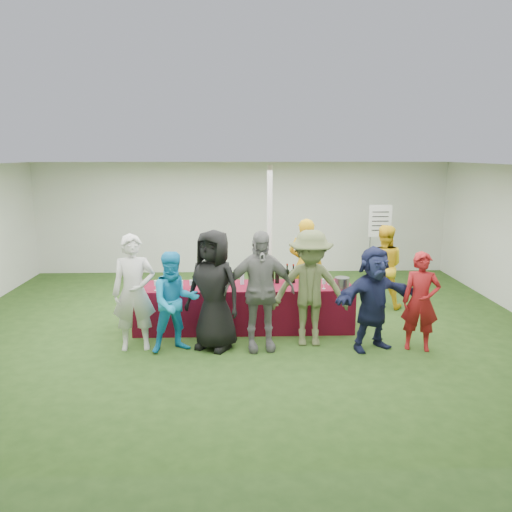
{
  "coord_description": "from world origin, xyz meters",
  "views": [
    {
      "loc": [
        -0.07,
        -8.12,
        2.92
      ],
      "look_at": [
        0.2,
        -0.1,
        1.25
      ],
      "focal_mm": 35.0,
      "sensor_mm": 36.0,
      "label": 1
    }
  ],
  "objects_px": {
    "wine_list_sign": "(380,227)",
    "customer_5": "(373,298)",
    "dump_bucket": "(342,283)",
    "customer_1": "(175,302)",
    "customer_3": "(259,291)",
    "customer_4": "(310,288)",
    "customer_0": "(134,293)",
    "customer_6": "(421,302)",
    "serving_table": "(244,307)",
    "customer_2": "(214,290)",
    "staff_pourer": "(305,265)",
    "staff_back": "(383,267)"
  },
  "relations": [
    {
      "from": "wine_list_sign",
      "to": "customer_5",
      "type": "xyz_separation_m",
      "value": [
        -1.09,
        -3.66,
        -0.53
      ]
    },
    {
      "from": "dump_bucket",
      "to": "customer_1",
      "type": "bearing_deg",
      "value": -164.97
    },
    {
      "from": "customer_1",
      "to": "customer_3",
      "type": "height_order",
      "value": "customer_3"
    },
    {
      "from": "customer_4",
      "to": "customer_5",
      "type": "distance_m",
      "value": 0.95
    },
    {
      "from": "dump_bucket",
      "to": "customer_4",
      "type": "distance_m",
      "value": 0.79
    },
    {
      "from": "wine_list_sign",
      "to": "customer_0",
      "type": "bearing_deg",
      "value": -142.8
    },
    {
      "from": "customer_3",
      "to": "customer_6",
      "type": "xyz_separation_m",
      "value": [
        2.4,
        -0.09,
        -0.16
      ]
    },
    {
      "from": "customer_5",
      "to": "serving_table",
      "type": "bearing_deg",
      "value": 132.15
    },
    {
      "from": "dump_bucket",
      "to": "wine_list_sign",
      "type": "xyz_separation_m",
      "value": [
        1.42,
        2.93,
        0.48
      ]
    },
    {
      "from": "wine_list_sign",
      "to": "customer_2",
      "type": "bearing_deg",
      "value": -134.44
    },
    {
      "from": "staff_pourer",
      "to": "customer_2",
      "type": "height_order",
      "value": "customer_2"
    },
    {
      "from": "customer_3",
      "to": "customer_5",
      "type": "xyz_separation_m",
      "value": [
        1.69,
        -0.05,
        -0.12
      ]
    },
    {
      "from": "staff_pourer",
      "to": "customer_4",
      "type": "height_order",
      "value": "customer_4"
    },
    {
      "from": "dump_bucket",
      "to": "customer_1",
      "type": "height_order",
      "value": "customer_1"
    },
    {
      "from": "customer_0",
      "to": "customer_5",
      "type": "bearing_deg",
      "value": -9.65
    },
    {
      "from": "staff_back",
      "to": "customer_5",
      "type": "xyz_separation_m",
      "value": [
        -0.74,
        -2.07,
        -0.01
      ]
    },
    {
      "from": "customer_3",
      "to": "customer_4",
      "type": "distance_m",
      "value": 0.79
    },
    {
      "from": "staff_back",
      "to": "customer_2",
      "type": "xyz_separation_m",
      "value": [
        -3.11,
        -1.95,
        0.11
      ]
    },
    {
      "from": "customer_2",
      "to": "customer_5",
      "type": "xyz_separation_m",
      "value": [
        2.38,
        -0.12,
        -0.12
      ]
    },
    {
      "from": "dump_bucket",
      "to": "customer_0",
      "type": "xyz_separation_m",
      "value": [
        -3.23,
        -0.6,
        0.04
      ]
    },
    {
      "from": "customer_1",
      "to": "customer_6",
      "type": "xyz_separation_m",
      "value": [
        3.65,
        -0.06,
        -0.01
      ]
    },
    {
      "from": "customer_1",
      "to": "customer_4",
      "type": "bearing_deg",
      "value": -15.35
    },
    {
      "from": "staff_back",
      "to": "customer_0",
      "type": "relative_size",
      "value": 0.91
    },
    {
      "from": "dump_bucket",
      "to": "customer_0",
      "type": "bearing_deg",
      "value": -169.49
    },
    {
      "from": "dump_bucket",
      "to": "customer_3",
      "type": "height_order",
      "value": "customer_3"
    },
    {
      "from": "customer_3",
      "to": "customer_5",
      "type": "height_order",
      "value": "customer_3"
    },
    {
      "from": "customer_0",
      "to": "customer_3",
      "type": "distance_m",
      "value": 1.86
    },
    {
      "from": "customer_2",
      "to": "customer_6",
      "type": "distance_m",
      "value": 3.09
    },
    {
      "from": "staff_back",
      "to": "customer_4",
      "type": "height_order",
      "value": "customer_4"
    },
    {
      "from": "dump_bucket",
      "to": "wine_list_sign",
      "type": "height_order",
      "value": "wine_list_sign"
    },
    {
      "from": "wine_list_sign",
      "to": "staff_pourer",
      "type": "distance_m",
      "value": 2.61
    },
    {
      "from": "dump_bucket",
      "to": "customer_1",
      "type": "distance_m",
      "value": 2.71
    },
    {
      "from": "serving_table",
      "to": "customer_1",
      "type": "bearing_deg",
      "value": -138.08
    },
    {
      "from": "staff_pourer",
      "to": "customer_2",
      "type": "bearing_deg",
      "value": 68.27
    },
    {
      "from": "customer_1",
      "to": "customer_5",
      "type": "distance_m",
      "value": 2.94
    },
    {
      "from": "serving_table",
      "to": "customer_5",
      "type": "relative_size",
      "value": 2.28
    },
    {
      "from": "customer_6",
      "to": "wine_list_sign",
      "type": "bearing_deg",
      "value": 99.62
    },
    {
      "from": "customer_6",
      "to": "customer_0",
      "type": "bearing_deg",
      "value": -166.6
    },
    {
      "from": "staff_back",
      "to": "customer_0",
      "type": "bearing_deg",
      "value": 39.73
    },
    {
      "from": "customer_0",
      "to": "customer_2",
      "type": "distance_m",
      "value": 1.18
    },
    {
      "from": "serving_table",
      "to": "customer_2",
      "type": "height_order",
      "value": "customer_2"
    },
    {
      "from": "customer_2",
      "to": "staff_pourer",
      "type": "bearing_deg",
      "value": 74.99
    },
    {
      "from": "wine_list_sign",
      "to": "customer_4",
      "type": "relative_size",
      "value": 1.01
    },
    {
      "from": "staff_back",
      "to": "dump_bucket",
      "type": "bearing_deg",
      "value": 67.05
    },
    {
      "from": "staff_pourer",
      "to": "customer_5",
      "type": "xyz_separation_m",
      "value": [
        0.77,
        -1.88,
        -0.08
      ]
    },
    {
      "from": "dump_bucket",
      "to": "staff_back",
      "type": "height_order",
      "value": "staff_back"
    },
    {
      "from": "customer_5",
      "to": "customer_4",
      "type": "bearing_deg",
      "value": 145.73
    },
    {
      "from": "staff_pourer",
      "to": "customer_1",
      "type": "distance_m",
      "value": 2.86
    },
    {
      "from": "dump_bucket",
      "to": "customer_2",
      "type": "bearing_deg",
      "value": -163.49
    },
    {
      "from": "serving_table",
      "to": "customer_5",
      "type": "bearing_deg",
      "value": -26.32
    }
  ]
}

